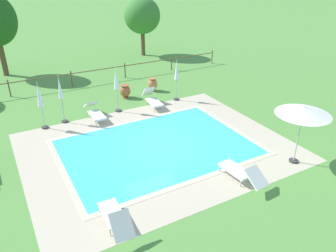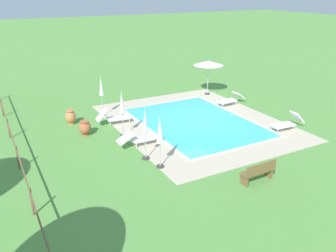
{
  "view_description": "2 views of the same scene",
  "coord_description": "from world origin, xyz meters",
  "px_view_note": "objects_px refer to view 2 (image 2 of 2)",
  "views": [
    {
      "loc": [
        -5.65,
        -11.12,
        7.25
      ],
      "look_at": [
        0.83,
        0.5,
        0.6
      ],
      "focal_mm": 35.27,
      "sensor_mm": 36.0,
      "label": 1
    },
    {
      "loc": [
        -15.79,
        10.32,
        7.16
      ],
      "look_at": [
        -1.14,
        2.4,
        0.58
      ],
      "focal_mm": 37.67,
      "sensor_mm": 36.0,
      "label": 2
    }
  ],
  "objects_px": {
    "patio_umbrella_closed_row_east": "(160,133)",
    "patio_umbrella_closed_row_west": "(101,90)",
    "terracotta_urn_near_fence": "(71,117)",
    "sun_lounger_north_mid": "(230,99)",
    "patio_umbrella_open_foreground": "(209,63)",
    "terracotta_urn_by_tree": "(85,128)",
    "wooden_bench_lawn_side": "(259,171)",
    "sun_lounger_north_end": "(287,123)",
    "patio_umbrella_closed_row_centre": "(122,106)",
    "patio_umbrella_closed_row_mid_west": "(145,126)",
    "sun_lounger_north_near_steps": "(139,138)",
    "sun_lounger_north_far": "(114,117)"
  },
  "relations": [
    {
      "from": "sun_lounger_north_end",
      "to": "patio_umbrella_closed_row_centre",
      "type": "distance_m",
      "value": 8.84
    },
    {
      "from": "sun_lounger_north_end",
      "to": "terracotta_urn_by_tree",
      "type": "distance_m",
      "value": 10.71
    },
    {
      "from": "patio_umbrella_open_foreground",
      "to": "terracotta_urn_near_fence",
      "type": "xyz_separation_m",
      "value": [
        -1.28,
        10.07,
        -1.79
      ]
    },
    {
      "from": "sun_lounger_north_end",
      "to": "patio_umbrella_closed_row_mid_west",
      "type": "relative_size",
      "value": 0.79
    },
    {
      "from": "patio_umbrella_closed_row_centre",
      "to": "sun_lounger_north_end",
      "type": "bearing_deg",
      "value": -111.98
    },
    {
      "from": "wooden_bench_lawn_side",
      "to": "patio_umbrella_closed_row_east",
      "type": "bearing_deg",
      "value": 44.12
    },
    {
      "from": "patio_umbrella_closed_row_mid_west",
      "to": "wooden_bench_lawn_side",
      "type": "relative_size",
      "value": 1.62
    },
    {
      "from": "patio_umbrella_closed_row_east",
      "to": "terracotta_urn_near_fence",
      "type": "xyz_separation_m",
      "value": [
        6.9,
        2.07,
        -1.13
      ]
    },
    {
      "from": "patio_umbrella_open_foreground",
      "to": "terracotta_urn_by_tree",
      "type": "distance_m",
      "value": 10.49
    },
    {
      "from": "sun_lounger_north_mid",
      "to": "terracotta_urn_near_fence",
      "type": "height_order",
      "value": "terracotta_urn_near_fence"
    },
    {
      "from": "patio_umbrella_closed_row_centre",
      "to": "sun_lounger_north_near_steps",
      "type": "bearing_deg",
      "value": -168.17
    },
    {
      "from": "sun_lounger_north_near_steps",
      "to": "sun_lounger_north_mid",
      "type": "bearing_deg",
      "value": -69.18
    },
    {
      "from": "patio_umbrella_closed_row_mid_west",
      "to": "terracotta_urn_by_tree",
      "type": "height_order",
      "value": "patio_umbrella_closed_row_mid_west"
    },
    {
      "from": "patio_umbrella_closed_row_centre",
      "to": "sun_lounger_north_far",
      "type": "bearing_deg",
      "value": -6.43
    },
    {
      "from": "sun_lounger_north_end",
      "to": "patio_umbrella_closed_row_west",
      "type": "height_order",
      "value": "patio_umbrella_closed_row_west"
    },
    {
      "from": "sun_lounger_north_far",
      "to": "terracotta_urn_by_tree",
      "type": "bearing_deg",
      "value": 114.67
    },
    {
      "from": "patio_umbrella_open_foreground",
      "to": "patio_umbrella_closed_row_east",
      "type": "xyz_separation_m",
      "value": [
        -8.18,
        8.01,
        -0.66
      ]
    },
    {
      "from": "patio_umbrella_closed_row_east",
      "to": "patio_umbrella_closed_row_west",
      "type": "bearing_deg",
      "value": 0.24
    },
    {
      "from": "sun_lounger_north_mid",
      "to": "patio_umbrella_open_foreground",
      "type": "distance_m",
      "value": 3.3
    },
    {
      "from": "sun_lounger_north_mid",
      "to": "sun_lounger_north_end",
      "type": "bearing_deg",
      "value": -179.88
    },
    {
      "from": "sun_lounger_north_end",
      "to": "patio_umbrella_closed_row_west",
      "type": "bearing_deg",
      "value": 49.44
    },
    {
      "from": "patio_umbrella_closed_row_mid_west",
      "to": "patio_umbrella_closed_row_east",
      "type": "bearing_deg",
      "value": -168.24
    },
    {
      "from": "wooden_bench_lawn_side",
      "to": "patio_umbrella_open_foreground",
      "type": "bearing_deg",
      "value": -25.05
    },
    {
      "from": "sun_lounger_north_near_steps",
      "to": "sun_lounger_north_end",
      "type": "xyz_separation_m",
      "value": [
        -1.92,
        -7.83,
        0.03
      ]
    },
    {
      "from": "sun_lounger_north_end",
      "to": "terracotta_urn_near_fence",
      "type": "distance_m",
      "value": 11.86
    },
    {
      "from": "sun_lounger_north_far",
      "to": "terracotta_urn_by_tree",
      "type": "distance_m",
      "value": 2.08
    },
    {
      "from": "patio_umbrella_open_foreground",
      "to": "patio_umbrella_closed_row_mid_west",
      "type": "relative_size",
      "value": 1.0
    },
    {
      "from": "sun_lounger_north_near_steps",
      "to": "patio_umbrella_open_foreground",
      "type": "bearing_deg",
      "value": -54.13
    },
    {
      "from": "sun_lounger_north_mid",
      "to": "patio_umbrella_closed_row_mid_west",
      "type": "relative_size",
      "value": 0.84
    },
    {
      "from": "patio_umbrella_closed_row_west",
      "to": "patio_umbrella_closed_row_east",
      "type": "distance_m",
      "value": 7.41
    },
    {
      "from": "patio_umbrella_closed_row_centre",
      "to": "wooden_bench_lawn_side",
      "type": "relative_size",
      "value": 1.62
    },
    {
      "from": "wooden_bench_lawn_side",
      "to": "terracotta_urn_near_fence",
      "type": "xyz_separation_m",
      "value": [
        9.81,
        4.89,
        -0.03
      ]
    },
    {
      "from": "terracotta_urn_near_fence",
      "to": "sun_lounger_north_end",
      "type": "bearing_deg",
      "value": -122.25
    },
    {
      "from": "patio_umbrella_closed_row_mid_west",
      "to": "wooden_bench_lawn_side",
      "type": "distance_m",
      "value": 5.07
    },
    {
      "from": "patio_umbrella_open_foreground",
      "to": "patio_umbrella_closed_row_west",
      "type": "distance_m",
      "value": 8.1
    },
    {
      "from": "patio_umbrella_closed_row_centre",
      "to": "terracotta_urn_by_tree",
      "type": "height_order",
      "value": "patio_umbrella_closed_row_centre"
    },
    {
      "from": "patio_umbrella_closed_row_mid_west",
      "to": "terracotta_urn_near_fence",
      "type": "xyz_separation_m",
      "value": [
        5.9,
        1.86,
        -1.14
      ]
    },
    {
      "from": "sun_lounger_north_far",
      "to": "patio_umbrella_closed_row_mid_west",
      "type": "height_order",
      "value": "patio_umbrella_closed_row_mid_west"
    },
    {
      "from": "sun_lounger_north_end",
      "to": "patio_umbrella_closed_row_east",
      "type": "bearing_deg",
      "value": 94.11
    },
    {
      "from": "sun_lounger_north_near_steps",
      "to": "wooden_bench_lawn_side",
      "type": "distance_m",
      "value": 6.03
    },
    {
      "from": "sun_lounger_north_mid",
      "to": "patio_umbrella_closed_row_centre",
      "type": "height_order",
      "value": "patio_umbrella_closed_row_centre"
    },
    {
      "from": "sun_lounger_north_mid",
      "to": "wooden_bench_lawn_side",
      "type": "distance_m",
      "value": 9.82
    },
    {
      "from": "sun_lounger_north_end",
      "to": "patio_umbrella_closed_row_centre",
      "type": "xyz_separation_m",
      "value": [
        3.27,
        8.11,
        1.27
      ]
    },
    {
      "from": "sun_lounger_north_near_steps",
      "to": "sun_lounger_north_mid",
      "type": "height_order",
      "value": "sun_lounger_north_mid"
    },
    {
      "from": "patio_umbrella_closed_row_west",
      "to": "terracotta_urn_by_tree",
      "type": "xyz_separation_m",
      "value": [
        -2.46,
        1.78,
        -1.17
      ]
    },
    {
      "from": "sun_lounger_north_end",
      "to": "patio_umbrella_open_foreground",
      "type": "relative_size",
      "value": 0.79
    },
    {
      "from": "sun_lounger_north_far",
      "to": "patio_umbrella_closed_row_east",
      "type": "relative_size",
      "value": 0.83
    },
    {
      "from": "sun_lounger_north_mid",
      "to": "terracotta_urn_near_fence",
      "type": "xyz_separation_m",
      "value": [
        1.44,
        10.02,
        0.07
      ]
    },
    {
      "from": "sun_lounger_north_mid",
      "to": "terracotta_urn_by_tree",
      "type": "height_order",
      "value": "sun_lounger_north_mid"
    },
    {
      "from": "sun_lounger_north_end",
      "to": "patio_umbrella_closed_row_west",
      "type": "relative_size",
      "value": 0.81
    }
  ]
}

